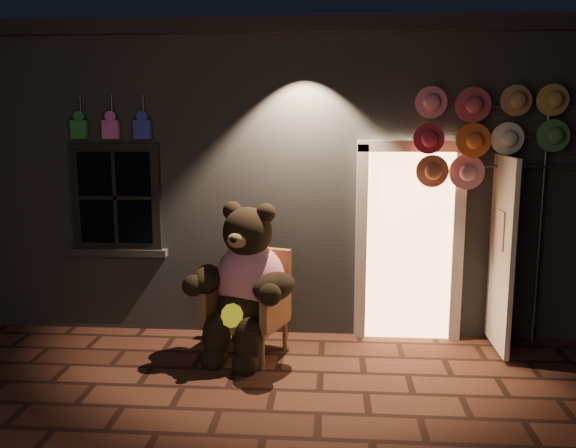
# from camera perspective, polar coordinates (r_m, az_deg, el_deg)

# --- Properties ---
(ground) EXTENTS (60.00, 60.00, 0.00)m
(ground) POSITION_cam_1_polar(r_m,az_deg,el_deg) (5.71, -1.36, -15.24)
(ground) COLOR #562E21
(ground) RESTS_ON ground
(shop_building) EXTENTS (7.30, 5.95, 3.51)m
(shop_building) POSITION_cam_1_polar(r_m,az_deg,el_deg) (9.17, 1.03, 5.60)
(shop_building) COLOR slate
(shop_building) RESTS_ON ground
(wicker_armchair) EXTENTS (0.90, 0.86, 1.08)m
(wicker_armchair) POSITION_cam_1_polar(r_m,az_deg,el_deg) (6.38, -3.52, -7.32)
(wicker_armchair) COLOR olive
(wicker_armchair) RESTS_ON ground
(teddy_bear) EXTENTS (1.12, 1.04, 1.63)m
(teddy_bear) POSITION_cam_1_polar(r_m,az_deg,el_deg) (6.19, -3.97, -5.61)
(teddy_bear) COLOR red
(teddy_bear) RESTS_ON ground
(hat_rack) EXTENTS (1.69, 0.22, 2.76)m
(hat_rack) POSITION_cam_1_polar(r_m,az_deg,el_deg) (6.61, 17.96, 8.06)
(hat_rack) COLOR #59595E
(hat_rack) RESTS_ON ground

